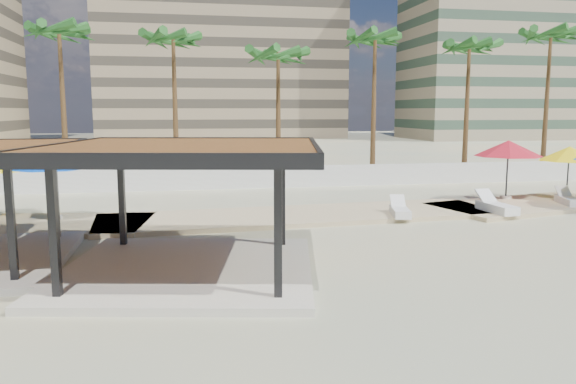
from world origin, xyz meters
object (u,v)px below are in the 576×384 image
at_px(lounger_c, 400,211).
at_px(lounger_d, 569,200).
at_px(pavilion_central, 186,197).
at_px(lounger_b, 496,207).
at_px(umbrella_c, 508,149).

xyz_separation_m(lounger_c, lounger_d, (8.38, 1.20, 0.00)).
bearing_deg(pavilion_central, lounger_d, 34.39).
relative_size(pavilion_central, lounger_b, 3.63).
xyz_separation_m(umbrella_c, lounger_c, (-6.51, -3.11, -2.18)).
bearing_deg(umbrella_c, pavilion_central, -148.73).
bearing_deg(lounger_d, lounger_c, 113.69).
height_order(lounger_b, lounger_c, lounger_b).
xyz_separation_m(pavilion_central, lounger_d, (16.69, 7.09, -1.70)).
height_order(lounger_c, lounger_d, lounger_d).
height_order(umbrella_c, lounger_b, umbrella_c).
distance_m(lounger_b, lounger_c, 4.16).
distance_m(umbrella_c, lounger_b, 4.45).
distance_m(pavilion_central, umbrella_c, 17.34).
bearing_deg(lounger_c, lounger_b, -76.60).
relative_size(umbrella_c, lounger_b, 1.74).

